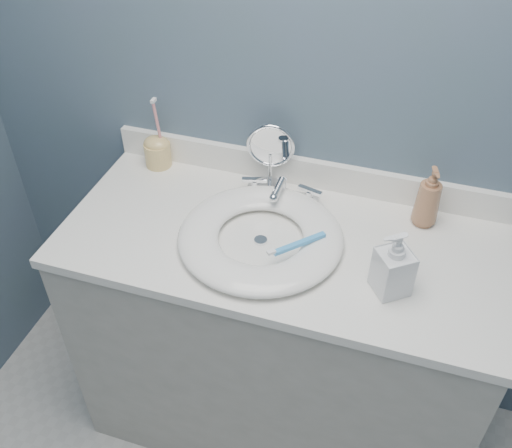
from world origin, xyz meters
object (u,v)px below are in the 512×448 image
at_px(soap_bottle_clear, 394,263).
at_px(toothbrush_holder, 157,150).
at_px(makeup_mirror, 271,153).
at_px(soap_bottle_amber, 429,197).

bearing_deg(soap_bottle_clear, toothbrush_holder, -148.68).
relative_size(makeup_mirror, soap_bottle_amber, 1.15).
bearing_deg(toothbrush_holder, soap_bottle_amber, -2.38).
xyz_separation_m(soap_bottle_amber, soap_bottle_clear, (-0.06, -0.29, -0.00)).
bearing_deg(toothbrush_holder, makeup_mirror, 1.05).
relative_size(soap_bottle_amber, soap_bottle_clear, 1.02).
height_order(makeup_mirror, soap_bottle_clear, makeup_mirror).
height_order(soap_bottle_clear, toothbrush_holder, toothbrush_holder).
bearing_deg(soap_bottle_amber, makeup_mirror, 157.74).
relative_size(soap_bottle_amber, toothbrush_holder, 0.77).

